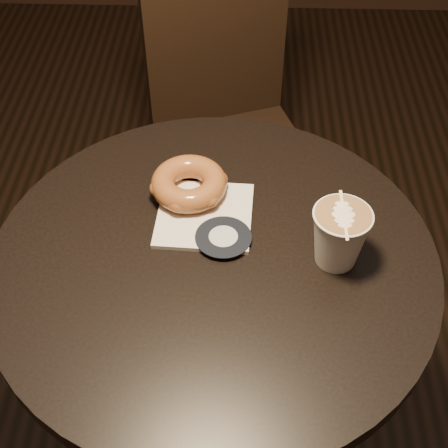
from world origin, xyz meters
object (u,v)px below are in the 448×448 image
at_px(cafe_table, 215,326).
at_px(latte_cup, 339,237).
at_px(chair, 226,105).
at_px(pastry_bag, 205,215).
at_px(doughnut, 189,183).

xyz_separation_m(cafe_table, latte_cup, (0.19, -0.01, 0.25)).
height_order(chair, pastry_bag, chair).
height_order(chair, latte_cup, chair).
bearing_deg(pastry_bag, latte_cup, -19.12).
bearing_deg(latte_cup, chair, 104.91).
distance_m(doughnut, latte_cup, 0.27).
bearing_deg(cafe_table, latte_cup, -1.54).
height_order(doughnut, latte_cup, latte_cup).
relative_size(doughnut, latte_cup, 1.29).
relative_size(pastry_bag, doughnut, 1.20).
relative_size(chair, pastry_bag, 6.06).
bearing_deg(chair, pastry_bag, -111.37).
bearing_deg(chair, cafe_table, -109.73).
bearing_deg(cafe_table, doughnut, 110.17).
height_order(pastry_bag, doughnut, doughnut).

